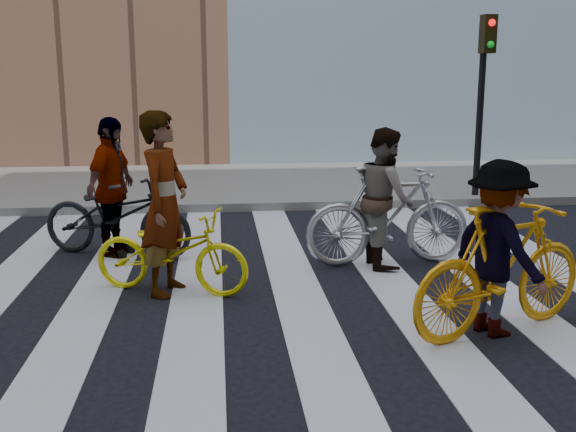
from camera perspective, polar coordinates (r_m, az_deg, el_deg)
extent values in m
plane|color=black|center=(6.79, -3.15, -8.35)|extent=(100.00, 100.00, 0.00)
cube|color=gray|center=(14.05, -4.71, 2.72)|extent=(100.00, 5.00, 0.15)
cube|color=silver|center=(6.92, -17.09, -8.46)|extent=(0.55, 10.00, 0.01)
cube|color=silver|center=(6.79, -7.85, -8.41)|extent=(0.55, 10.00, 0.01)
cube|color=silver|center=(6.83, 1.50, -8.15)|extent=(0.55, 10.00, 0.01)
cube|color=silver|center=(7.06, 10.48, -7.69)|extent=(0.55, 10.00, 0.01)
cube|color=silver|center=(7.43, 18.70, -7.11)|extent=(0.55, 10.00, 0.01)
cylinder|color=black|center=(12.68, 15.92, 8.21)|extent=(0.12, 0.12, 3.20)
cube|color=black|center=(12.53, 16.57, 14.55)|extent=(0.22, 0.28, 0.65)
sphere|color=red|center=(12.40, 16.89, 15.39)|extent=(0.12, 0.12, 0.12)
sphere|color=#0CCC26|center=(12.38, 16.79, 13.73)|extent=(0.12, 0.12, 0.12)
imported|color=#F9EF0D|center=(7.42, -9.87, -2.97)|extent=(1.87, 1.18, 0.93)
imported|color=#BABCC5|center=(8.41, 8.50, 0.02)|extent=(2.11, 0.70, 1.25)
imported|color=#F89F0D|center=(6.46, 17.67, -4.29)|extent=(2.11, 1.31, 1.23)
imported|color=black|center=(9.03, -14.28, 0.07)|extent=(2.18, 1.38, 1.08)
imported|color=slate|center=(7.31, -10.42, 1.02)|extent=(0.69, 0.84, 1.98)
imported|color=slate|center=(8.35, 8.21, 1.57)|extent=(0.69, 0.87, 1.72)
imported|color=slate|center=(6.39, 17.37, -2.65)|extent=(0.95, 1.19, 1.61)
imported|color=slate|center=(8.97, -14.72, 2.34)|extent=(0.78, 1.15, 1.81)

